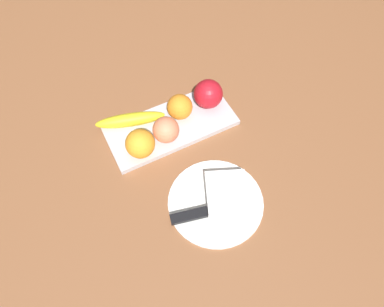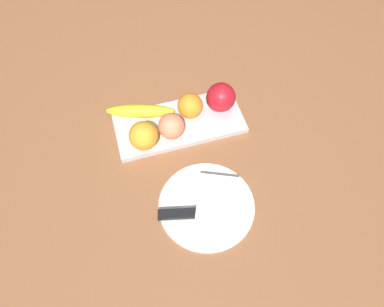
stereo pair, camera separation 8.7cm
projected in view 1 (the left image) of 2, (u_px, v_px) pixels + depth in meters
The scene contains 10 objects.
ground_plane at pixel (167, 126), 0.97m from camera, with size 2.40×2.40×0.00m, color brown.
fruit_tray at pixel (171, 126), 0.96m from camera, with size 0.35×0.15×0.02m, color #BCBAC0.
apple at pixel (208, 94), 0.96m from camera, with size 0.08×0.08×0.08m, color red.
banana at pixel (130, 120), 0.94m from camera, with size 0.19×0.04×0.04m, color yellow.
orange_near_apple at pixel (180, 107), 0.94m from camera, with size 0.07×0.07×0.07m, color orange.
orange_near_banana at pixel (140, 144), 0.88m from camera, with size 0.08×0.08×0.08m, color orange.
peach at pixel (166, 130), 0.90m from camera, with size 0.07×0.07×0.07m, color #EA7E59.
dinner_plate at pixel (216, 202), 0.85m from camera, with size 0.23×0.23×0.01m, color white.
folded_napkin at pixel (227, 193), 0.84m from camera, with size 0.10×0.11×0.03m, color white.
knife at pixel (196, 214), 0.82m from camera, with size 0.18×0.06×0.01m.
Camera 1 is at (-0.20, -0.54, 0.79)m, focal length 32.85 mm.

